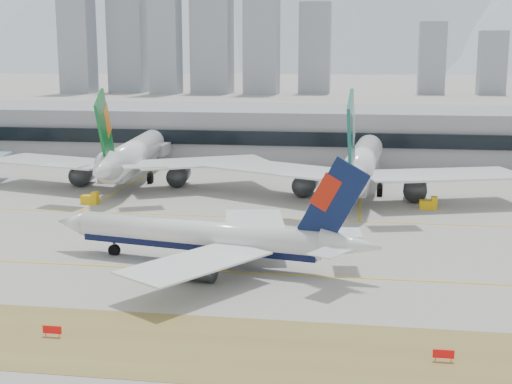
% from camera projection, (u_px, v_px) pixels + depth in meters
% --- Properties ---
extents(ground, '(3000.00, 3000.00, 0.00)m').
position_uv_depth(ground, '(254.00, 263.00, 108.58)').
color(ground, '#A19E96').
rests_on(ground, ground).
extents(taxiing_airliner, '(52.60, 45.16, 17.78)m').
position_uv_depth(taxiing_airliner, '(210.00, 238.00, 106.77)').
color(taxiing_airliner, white).
rests_on(taxiing_airliner, ground).
extents(widebody_eva, '(69.02, 67.91, 24.74)m').
position_uv_depth(widebody_eva, '(132.00, 157.00, 173.07)').
color(widebody_eva, white).
rests_on(widebody_eva, ground).
extents(widebody_cathay, '(71.20, 69.81, 25.43)m').
position_uv_depth(widebody_cathay, '(361.00, 166.00, 158.19)').
color(widebody_cathay, white).
rests_on(widebody_cathay, ground).
extents(terminal, '(280.00, 43.10, 15.00)m').
position_uv_depth(terminal, '(312.00, 132.00, 218.52)').
color(terminal, gray).
rests_on(terminal, ground).
extents(hold_sign_left, '(2.20, 0.15, 1.35)m').
position_uv_depth(hold_sign_left, '(52.00, 330.00, 80.08)').
color(hold_sign_left, red).
rests_on(hold_sign_left, ground).
extents(hold_sign_right, '(2.20, 0.15, 1.35)m').
position_uv_depth(hold_sign_right, '(443.00, 354.00, 73.64)').
color(hold_sign_right, red).
rests_on(hold_sign_right, ground).
extents(gse_b, '(3.55, 2.00, 2.60)m').
position_uv_depth(gse_b, '(91.00, 199.00, 151.13)').
color(gse_b, yellow).
rests_on(gse_b, ground).
extents(gse_c, '(3.55, 2.00, 2.60)m').
position_uv_depth(gse_c, '(429.00, 204.00, 146.01)').
color(gse_c, yellow).
rests_on(gse_c, ground).
extents(city_skyline, '(342.00, 49.80, 140.00)m').
position_uv_depth(city_skyline, '(209.00, 29.00, 554.81)').
color(city_skyline, gray).
rests_on(city_skyline, ground).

